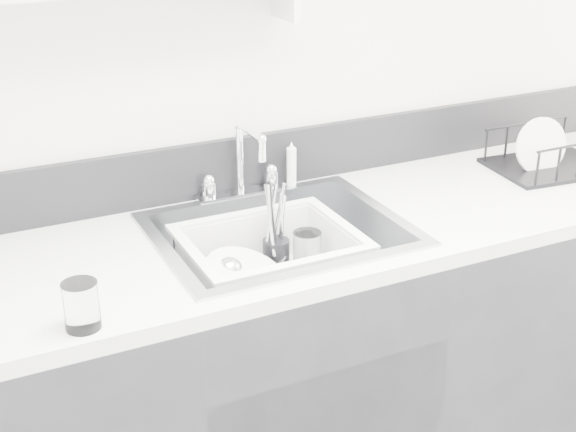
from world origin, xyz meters
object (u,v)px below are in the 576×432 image
dish_rack (551,149)px  counter_run (280,379)px  sink (280,261)px  wash_tub (270,265)px

dish_rack → counter_run: bearing=-171.7°
sink → dish_rack: dish_rack is taller
sink → wash_tub: size_ratio=1.46×
wash_tub → dish_rack: 0.99m
sink → wash_tub: bearing=-153.0°
sink → wash_tub: sink is taller
counter_run → wash_tub: (-0.04, -0.02, 0.38)m
sink → dish_rack: size_ratio=1.82×
wash_tub → dish_rack: (0.98, 0.06, 0.14)m
dish_rack → wash_tub: bearing=-170.7°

